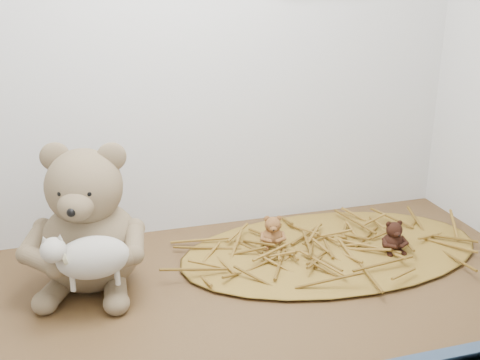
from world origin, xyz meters
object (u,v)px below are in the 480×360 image
object	(u,v)px
main_teddy	(88,217)
mini_teddy_brown	(393,235)
toy_lamb	(93,258)
mini_teddy_tan	(273,230)

from	to	relation	value
main_teddy	mini_teddy_brown	distance (cm)	57.68
toy_lamb	mini_teddy_tan	xyz separation A→B (cm)	(35.08, 13.18, -5.61)
toy_lamb	mini_teddy_brown	distance (cm)	57.21
mini_teddy_brown	main_teddy	bearing A→B (deg)	179.18
main_teddy	toy_lamb	xyz separation A→B (cm)	(0.00, -9.41, -3.10)
mini_teddy_tan	main_teddy	bearing A→B (deg)	-159.63
mini_teddy_brown	mini_teddy_tan	bearing A→B (deg)	161.99
main_teddy	toy_lamb	bearing A→B (deg)	-72.75
mini_teddy_tan	mini_teddy_brown	world-z (taller)	same
toy_lamb	mini_teddy_tan	size ratio (longest dim) A/B	2.34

